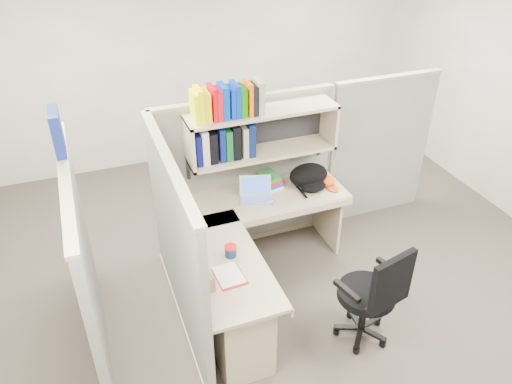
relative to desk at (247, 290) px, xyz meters
name	(u,v)px	position (x,y,z in m)	size (l,w,h in m)	color
ground	(278,294)	(0.41, 0.29, -0.44)	(6.00, 6.00, 0.00)	#38322B
room_shell	(283,139)	(0.41, 0.29, 1.18)	(6.00, 6.00, 6.00)	#ABA69B
cubicle	(223,196)	(0.04, 0.74, 0.47)	(3.79, 1.84, 1.95)	slate
desk	(247,290)	(0.00, 0.00, 0.00)	(1.74, 1.75, 0.73)	tan
laptop	(256,191)	(0.38, 0.82, 0.40)	(0.30, 0.30, 0.22)	silver
backpack	(311,178)	(0.96, 0.84, 0.41)	(0.39, 0.30, 0.23)	black
orange_cap	(326,181)	(1.13, 0.84, 0.34)	(0.17, 0.19, 0.09)	#D64412
snack_canister	(231,251)	(-0.09, 0.13, 0.34)	(0.10, 0.10, 0.10)	navy
tissue_box	(204,279)	(-0.40, -0.17, 0.39)	(0.13, 0.13, 0.21)	#967455
mouse	(270,201)	(0.49, 0.74, 0.31)	(0.09, 0.06, 0.04)	#8293B8
paper_cup	(252,182)	(0.44, 1.06, 0.34)	(0.07, 0.07, 0.10)	silver
book_stack	(269,180)	(0.60, 1.02, 0.35)	(0.19, 0.26, 0.12)	gray
loose_paper	(229,275)	(-0.18, -0.08, 0.29)	(0.20, 0.26, 0.00)	white
task_chair	(368,308)	(0.88, -0.46, -0.09)	(0.56, 0.52, 1.00)	black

